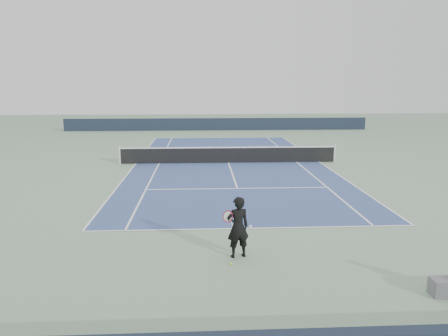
{
  "coord_description": "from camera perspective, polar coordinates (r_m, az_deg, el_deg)",
  "views": [
    {
      "loc": [
        -1.63,
        -25.51,
        4.75
      ],
      "look_at": [
        -0.65,
        -7.09,
        1.1
      ],
      "focal_mm": 35.0,
      "sensor_mm": 36.0,
      "label": 1
    }
  ],
  "objects": [
    {
      "name": "tennis_ball",
      "position": [
        11.77,
        0.93,
        -12.43
      ],
      "size": [
        0.07,
        0.07,
        0.07
      ],
      "primitive_type": "sphere",
      "color": "yellow",
      "rests_on": "ground"
    },
    {
      "name": "court_surface",
      "position": [
        26.0,
        0.58,
        0.68
      ],
      "size": [
        10.97,
        23.77,
        0.01
      ],
      "primitive_type": "cube",
      "color": "#354A7E",
      "rests_on": "ground"
    },
    {
      "name": "ground",
      "position": [
        26.0,
        0.58,
        0.67
      ],
      "size": [
        80.0,
        80.0,
        0.0
      ],
      "primitive_type": "plane",
      "color": "gray"
    },
    {
      "name": "tennis_net",
      "position": [
        25.91,
        0.59,
        1.77
      ],
      "size": [
        12.9,
        0.1,
        1.07
      ],
      "color": "silver",
      "rests_on": "ground"
    },
    {
      "name": "windscreen_far",
      "position": [
        43.63,
        -0.91,
        5.74
      ],
      "size": [
        30.0,
        0.25,
        1.2
      ],
      "primitive_type": "cube",
      "color": "black",
      "rests_on": "ground"
    },
    {
      "name": "tennis_player",
      "position": [
        12.02,
        1.82,
        -7.72
      ],
      "size": [
        0.82,
        0.62,
        1.71
      ],
      "color": "black",
      "rests_on": "ground"
    }
  ]
}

